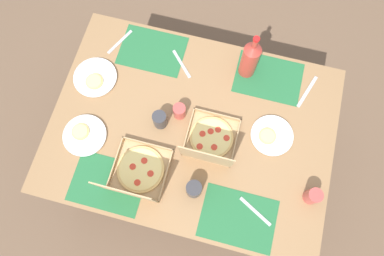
# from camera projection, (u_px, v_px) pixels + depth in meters

# --- Properties ---
(ground_plane) EXTENTS (6.00, 6.00, 0.00)m
(ground_plane) POSITION_uv_depth(u_px,v_px,m) (192.00, 159.00, 2.51)
(ground_plane) COLOR brown
(dining_table) EXTENTS (1.47, 1.07, 0.75)m
(dining_table) POSITION_uv_depth(u_px,v_px,m) (192.00, 133.00, 1.89)
(dining_table) COLOR #3F3328
(dining_table) RESTS_ON ground_plane
(placemat_near_left) EXTENTS (0.36, 0.26, 0.00)m
(placemat_near_left) POSITION_uv_depth(u_px,v_px,m) (268.00, 78.00, 1.88)
(placemat_near_left) COLOR #236638
(placemat_near_left) RESTS_ON dining_table
(placemat_near_right) EXTENTS (0.36, 0.26, 0.00)m
(placemat_near_right) POSITION_uv_depth(u_px,v_px,m) (152.00, 50.00, 1.93)
(placemat_near_right) COLOR #236638
(placemat_near_right) RESTS_ON dining_table
(placemat_far_left) EXTENTS (0.36, 0.26, 0.00)m
(placemat_far_left) POSITION_uv_depth(u_px,v_px,m) (238.00, 218.00, 1.66)
(placemat_far_left) COLOR #236638
(placemat_far_left) RESTS_ON dining_table
(placemat_far_right) EXTENTS (0.36, 0.26, 0.00)m
(placemat_far_right) POSITION_uv_depth(u_px,v_px,m) (108.00, 183.00, 1.71)
(placemat_far_right) COLOR #236638
(placemat_far_right) RESTS_ON dining_table
(pizza_box_edge_far) EXTENTS (0.25, 0.28, 0.29)m
(pizza_box_edge_far) POSITION_uv_depth(u_px,v_px,m) (210.00, 142.00, 1.72)
(pizza_box_edge_far) COLOR tan
(pizza_box_edge_far) RESTS_ON dining_table
(pizza_box_corner_left) EXTENTS (0.27, 0.28, 0.31)m
(pizza_box_corner_left) POSITION_uv_depth(u_px,v_px,m) (138.00, 174.00, 1.67)
(pizza_box_corner_left) COLOR tan
(pizza_box_corner_left) RESTS_ON dining_table
(plate_far_right) EXTENTS (0.22, 0.22, 0.03)m
(plate_far_right) POSITION_uv_depth(u_px,v_px,m) (84.00, 135.00, 1.77)
(plate_far_right) COLOR white
(plate_far_right) RESTS_ON dining_table
(plate_far_left) EXTENTS (0.24, 0.24, 0.03)m
(plate_far_left) POSITION_uv_depth(u_px,v_px,m) (95.00, 78.00, 1.87)
(plate_far_left) COLOR white
(plate_far_left) RESTS_ON dining_table
(plate_near_right) EXTENTS (0.22, 0.22, 0.03)m
(plate_near_right) POSITION_uv_depth(u_px,v_px,m) (271.00, 136.00, 1.77)
(plate_near_right) COLOR white
(plate_near_right) RESTS_ON dining_table
(soda_bottle) EXTENTS (0.09, 0.09, 0.32)m
(soda_bottle) POSITION_uv_depth(u_px,v_px,m) (250.00, 59.00, 1.77)
(soda_bottle) COLOR #B2382D
(soda_bottle) RESTS_ON dining_table
(cup_spare) EXTENTS (0.07, 0.07, 0.10)m
(cup_spare) POSITION_uv_depth(u_px,v_px,m) (160.00, 120.00, 1.75)
(cup_spare) COLOR #333338
(cup_spare) RESTS_ON dining_table
(cup_clear_left) EXTENTS (0.08, 0.08, 0.10)m
(cup_clear_left) POSITION_uv_depth(u_px,v_px,m) (194.00, 189.00, 1.65)
(cup_clear_left) COLOR #333338
(cup_clear_left) RESTS_ON dining_table
(cup_red) EXTENTS (0.07, 0.07, 0.09)m
(cup_red) POSITION_uv_depth(u_px,v_px,m) (179.00, 111.00, 1.78)
(cup_red) COLOR #BF4742
(cup_red) RESTS_ON dining_table
(cup_dark) EXTENTS (0.07, 0.07, 0.10)m
(cup_dark) POSITION_uv_depth(u_px,v_px,m) (313.00, 196.00, 1.64)
(cup_dark) COLOR #BF4742
(cup_dark) RESTS_ON dining_table
(knife_by_far_right) EXTENTS (0.09, 0.20, 0.00)m
(knife_by_far_right) POSITION_uv_depth(u_px,v_px,m) (307.00, 92.00, 1.85)
(knife_by_far_right) COLOR #B7B7BC
(knife_by_far_right) RESTS_ON dining_table
(fork_by_near_left) EXTENTS (0.10, 0.18, 0.00)m
(fork_by_near_left) POSITION_uv_depth(u_px,v_px,m) (120.00, 42.00, 1.94)
(fork_by_near_left) COLOR #B7B7BC
(fork_by_near_left) RESTS_ON dining_table
(fork_by_near_right) EXTENTS (0.14, 0.15, 0.00)m
(fork_by_near_right) POSITION_uv_depth(u_px,v_px,m) (182.00, 64.00, 1.90)
(fork_by_near_right) COLOR #B7B7BC
(fork_by_near_right) RESTS_ON dining_table
(fork_by_far_left) EXTENTS (0.17, 0.10, 0.00)m
(fork_by_far_left) POSITION_uv_depth(u_px,v_px,m) (255.00, 211.00, 1.66)
(fork_by_far_left) COLOR #B7B7BC
(fork_by_far_left) RESTS_ON dining_table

